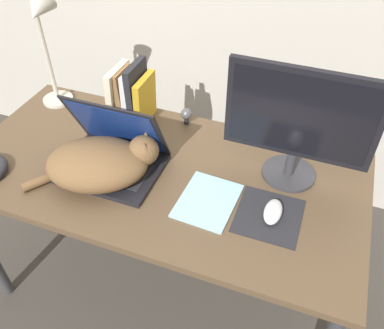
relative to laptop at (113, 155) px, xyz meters
name	(u,v)px	position (x,y,z in m)	size (l,w,h in m)	color
desk	(160,184)	(0.16, 0.04, -0.12)	(1.47, 0.72, 0.73)	brown
laptop	(113,155)	(0.00, 0.00, 0.00)	(0.35, 0.28, 0.27)	black
cat	(101,163)	(0.00, -0.07, 0.02)	(0.43, 0.36, 0.16)	brown
external_monitor	(299,123)	(0.61, 0.17, 0.18)	(0.49, 0.19, 0.42)	#333338
mousepad	(269,216)	(0.58, -0.04, -0.05)	(0.21, 0.21, 0.00)	#232328
computer_mouse	(273,212)	(0.59, -0.04, -0.03)	(0.06, 0.11, 0.04)	silver
book_row	(131,95)	(-0.07, 0.30, 0.06)	(0.16, 0.16, 0.26)	beige
desk_lamp	(43,31)	(-0.41, 0.27, 0.29)	(0.17, 0.17, 0.50)	beige
notepad	(208,201)	(0.38, -0.05, -0.05)	(0.19, 0.24, 0.01)	#99C6E0
webcam	(186,114)	(0.15, 0.34, -0.01)	(0.05, 0.05, 0.07)	#232328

